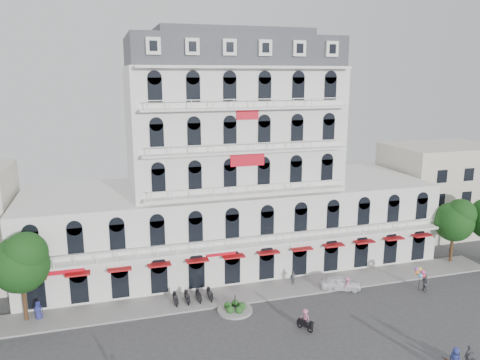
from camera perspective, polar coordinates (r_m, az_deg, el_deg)
name	(u,v)px	position (r m, az deg, el deg)	size (l,w,h in m)	color
ground	(291,341)	(40.36, 6.20, -18.95)	(120.00, 120.00, 0.00)	#38383A
sidewalk	(256,292)	(47.70, 1.93, -13.50)	(53.00, 4.00, 0.16)	gray
main_building	(231,177)	(52.61, -1.09, 0.43)	(45.00, 15.00, 25.80)	silver
flank_building_east	(439,189)	(69.25, 23.11, -0.98)	(14.00, 10.00, 12.00)	beige
traffic_island	(235,309)	(44.27, -0.62, -15.43)	(3.20, 3.20, 1.60)	gray
parked_scooter_row	(193,302)	(46.14, -5.75, -14.63)	(4.40, 1.80, 1.10)	black
tree_west_inner	(21,261)	(44.45, -25.14, -8.90)	(4.76, 4.76, 8.25)	#382314
tree_east_inner	(455,219)	(58.33, 24.73, -4.35)	(4.40, 4.37, 7.57)	#382314
parked_car	(341,283)	(49.19, 12.17, -12.17)	(1.62, 4.02, 1.37)	white
rider_northeast	(469,359)	(39.81, 26.09, -18.98)	(1.70, 0.58, 2.16)	#232228
rider_center	(305,319)	(41.49, 7.93, -16.47)	(1.02, 1.56, 1.93)	black
pedestrian_left	(38,311)	(46.21, -23.37, -14.41)	(0.86, 0.56, 1.77)	navy
pedestrian_mid	(293,278)	(49.17, 6.47, -11.80)	(0.96, 0.40, 1.63)	#595A61
pedestrian_right	(347,285)	(48.79, 12.93, -12.32)	(0.99, 0.57, 1.53)	#CA6B94
pedestrian_far	(38,311)	(46.22, -23.37, -14.43)	(0.63, 0.41, 1.73)	navy
balloon_vendor	(423,280)	(50.79, 21.42, -11.27)	(1.32, 1.27, 2.45)	#4D4D53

